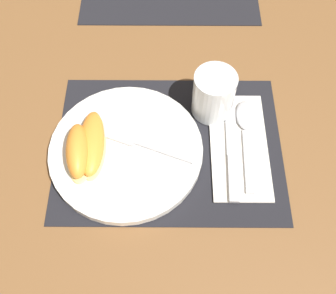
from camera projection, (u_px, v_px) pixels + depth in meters
name	position (u px, v px, depth m)	size (l,w,h in m)	color
ground_plane	(170.00, 147.00, 0.71)	(3.00, 3.00, 0.00)	brown
placemat	(170.00, 146.00, 0.71)	(0.40, 0.30, 0.00)	black
plate	(127.00, 151.00, 0.69)	(0.27, 0.27, 0.02)	white
juice_glass	(214.00, 96.00, 0.71)	(0.08, 0.08, 0.09)	silver
napkin	(240.00, 146.00, 0.70)	(0.10, 0.22, 0.00)	white
knife	(233.00, 148.00, 0.70)	(0.03, 0.22, 0.01)	#BCBCC1
spoon	(247.00, 127.00, 0.72)	(0.04, 0.19, 0.01)	#BCBCC1
fork	(140.00, 142.00, 0.69)	(0.17, 0.08, 0.00)	#BCBCC1
citrus_wedge_0	(93.00, 143.00, 0.67)	(0.05, 0.13, 0.03)	#F4DB84
citrus_wedge_1	(79.00, 152.00, 0.66)	(0.05, 0.11, 0.05)	#F4DB84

